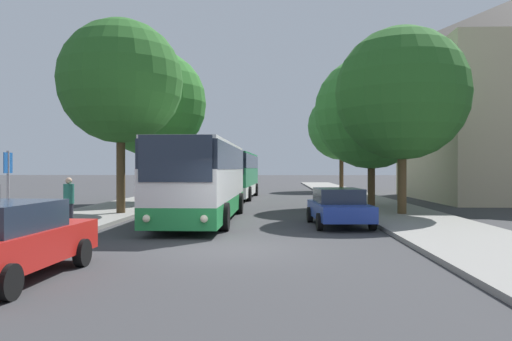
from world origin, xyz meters
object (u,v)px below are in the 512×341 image
(bus_front, at_px, (203,179))
(tree_left_far, at_px, (121,82))
(parked_car_left_curb, at_px, (6,240))
(tree_right_mid, at_px, (371,112))
(bus_middle, at_px, (235,174))
(tree_right_far, at_px, (341,126))
(parked_car_right_near, at_px, (339,206))
(bus_stop_sign, at_px, (8,184))
(tree_right_near, at_px, (402,94))
(pedestrian_waiting_near, at_px, (69,202))
(tree_left_near, at_px, (153,103))

(bus_front, bearing_deg, tree_left_far, 154.98)
(parked_car_left_curb, relative_size, tree_right_mid, 0.57)
(bus_middle, relative_size, tree_right_far, 1.23)
(tree_right_mid, bearing_deg, parked_car_right_near, -108.48)
(parked_car_left_curb, distance_m, tree_right_mid, 21.47)
(bus_front, xyz_separation_m, tree_right_mid, (8.30, 6.93, 3.55))
(bus_middle, xyz_separation_m, tree_right_far, (9.38, 12.25, 4.52))
(bus_front, xyz_separation_m, tree_left_far, (-4.09, 1.94, 4.45))
(tree_right_far, bearing_deg, tree_left_far, -117.37)
(bus_stop_sign, height_order, tree_right_near, tree_right_near)
(pedestrian_waiting_near, distance_m, tree_right_mid, 16.91)
(bus_middle, relative_size, tree_left_near, 1.24)
(tree_right_near, distance_m, tree_right_far, 26.10)
(tree_right_mid, bearing_deg, tree_right_far, 86.92)
(parked_car_right_near, xyz_separation_m, tree_left_near, (-10.00, 11.45, 5.47))
(bus_front, height_order, bus_stop_sign, bus_front)
(tree_left_near, xyz_separation_m, tree_left_far, (0.47, -7.87, -0.03))
(parked_car_right_near, height_order, pedestrian_waiting_near, pedestrian_waiting_near)
(bus_stop_sign, distance_m, pedestrian_waiting_near, 3.07)
(tree_right_far, bearing_deg, tree_left_near, -127.45)
(bus_front, relative_size, bus_stop_sign, 4.47)
(tree_right_far, bearing_deg, parked_car_right_near, -97.67)
(tree_right_mid, height_order, tree_right_far, tree_right_far)
(bus_stop_sign, xyz_separation_m, tree_left_far, (0.62, 8.55, 4.45))
(tree_left_near, distance_m, tree_right_near, 15.43)
(tree_left_far, bearing_deg, tree_right_mid, 21.93)
(parked_car_left_curb, xyz_separation_m, tree_right_mid, (10.52, 18.17, 4.49))
(bus_middle, relative_size, bus_stop_sign, 4.55)
(bus_middle, bearing_deg, bus_stop_sign, -100.32)
(bus_stop_sign, xyz_separation_m, tree_right_far, (14.15, 34.70, 4.55))
(tree_left_far, xyz_separation_m, tree_right_far, (13.53, 26.15, 0.10))
(bus_stop_sign, relative_size, pedestrian_waiting_near, 1.48)
(bus_front, xyz_separation_m, bus_stop_sign, (-4.71, -6.61, -0.00))
(tree_left_far, height_order, tree_right_mid, tree_left_far)
(tree_right_mid, bearing_deg, bus_middle, 132.81)
(tree_left_far, bearing_deg, tree_right_far, 62.63)
(tree_left_near, height_order, tree_right_near, tree_left_near)
(tree_right_mid, relative_size, tree_right_far, 0.88)
(bus_middle, height_order, parked_car_left_curb, bus_middle)
(bus_stop_sign, distance_m, tree_right_near, 16.42)
(bus_stop_sign, relative_size, tree_right_far, 0.27)
(bus_front, relative_size, tree_left_near, 1.22)
(tree_right_near, height_order, tree_right_mid, tree_right_near)
(tree_left_near, bearing_deg, parked_car_left_curb, -83.63)
(parked_car_right_near, xyz_separation_m, tree_right_near, (3.30, 3.65, 4.82))
(tree_left_near, xyz_separation_m, tree_right_far, (14.00, 18.28, 0.07))
(bus_front, distance_m, tree_right_mid, 11.38)
(bus_stop_sign, relative_size, tree_right_near, 0.30)
(parked_car_right_near, height_order, tree_left_near, tree_left_near)
(bus_front, xyz_separation_m, bus_middle, (0.06, 15.83, 0.02))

